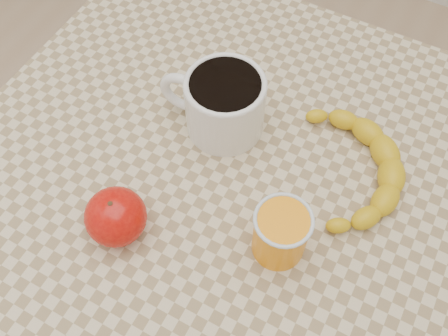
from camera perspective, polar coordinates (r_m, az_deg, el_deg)
The scene contains 6 objects.
ground at distance 1.43m, azimuth 0.00°, elevation -16.12°, with size 3.00×3.00×0.00m, color tan.
table at distance 0.81m, azimuth 0.00°, elevation -3.87°, with size 0.80×0.80×0.75m.
coffee_mug at distance 0.74m, azimuth -0.12°, elevation 7.51°, with size 0.17×0.13×0.10m.
orange_juice_glass at distance 0.64m, azimuth 6.50°, elevation -7.40°, with size 0.08×0.08×0.09m.
apple at distance 0.67m, azimuth -12.27°, elevation -5.46°, with size 0.10×0.10×0.08m.
banana at distance 0.74m, azimuth 14.62°, elevation 0.01°, with size 0.25×0.29×0.04m, color gold, non-canonical shape.
Camera 1 is at (0.17, -0.33, 1.38)m, focal length 40.00 mm.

